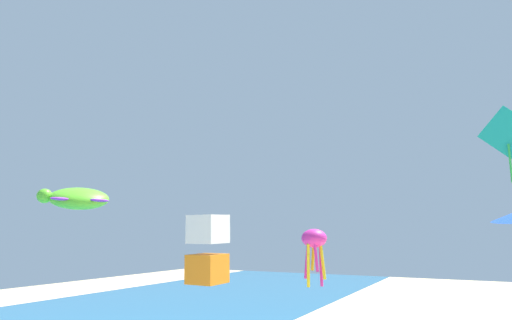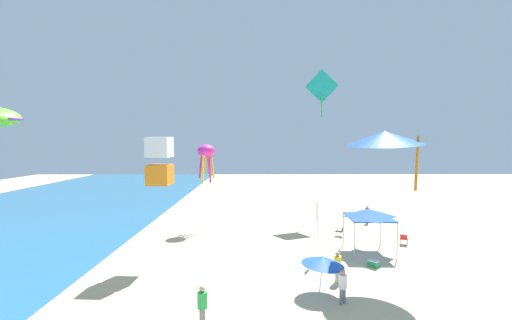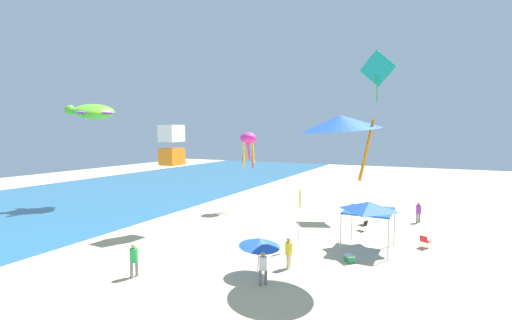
{
  "view_description": "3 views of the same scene",
  "coord_description": "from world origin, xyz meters",
  "views": [
    {
      "loc": [
        -18.02,
        3.13,
        7.06
      ],
      "look_at": [
        0.32,
        12.66,
        10.67
      ],
      "focal_mm": 30.23,
      "sensor_mm": 36.0,
      "label": 1
    },
    {
      "loc": [
        -23.55,
        8.04,
        7.6
      ],
      "look_at": [
        0.32,
        7.94,
        6.42
      ],
      "focal_mm": 24.62,
      "sensor_mm": 36.0,
      "label": 2
    },
    {
      "loc": [
        -22.27,
        -3.02,
        7.3
      ],
      "look_at": [
        0.32,
        8.06,
        5.41
      ],
      "focal_mm": 24.55,
      "sensor_mm": 36.0,
      "label": 3
    }
  ],
  "objects": [
    {
      "name": "kite_octopus_magenta",
      "position": [
        7.31,
        12.29,
        6.69
      ],
      "size": [
        1.55,
        1.55,
        3.44
      ],
      "rotation": [
        0.0,
        0.0,
        3.68
      ],
      "color": "#E02D9E"
    },
    {
      "name": "kite_delta_blue",
      "position": [
        -4.45,
        0.94,
        7.87
      ],
      "size": [
        5.54,
        5.52,
        3.33
      ],
      "rotation": [
        0.0,
        0.0,
        1.04
      ],
      "color": "blue"
    },
    {
      "name": "canopy_tent",
      "position": [
        0.37,
        0.15,
        2.71
      ],
      "size": [
        3.29,
        2.89,
        3.04
      ],
      "rotation": [
        0.0,
        0.0,
        -0.02
      ],
      "color": "#B7B7BC",
      "rests_on": "ground"
    },
    {
      "name": "kite_diamond_teal",
      "position": [
        11.83,
        1.31,
        13.09
      ],
      "size": [
        0.69,
        3.29,
        4.74
      ],
      "rotation": [
        0.0,
        0.0,
        1.19
      ],
      "color": "teal"
    },
    {
      "name": "person_by_tent",
      "position": [
        -7.4,
        3.89,
        0.97
      ],
      "size": [
        0.39,
        0.39,
        1.65
      ],
      "rotation": [
        0.0,
        0.0,
        2.39
      ],
      "color": "slate",
      "rests_on": "ground"
    },
    {
      "name": "banner_flag",
      "position": [
        -1.64,
        4.08,
        2.31
      ],
      "size": [
        0.36,
        0.06,
        3.85
      ],
      "color": "silver",
      "rests_on": "ground"
    },
    {
      "name": "kite_box_white",
      "position": [
        -1.87,
        13.92,
        6.47
      ],
      "size": [
        1.52,
        1.49,
        2.99
      ],
      "rotation": [
        0.0,
        0.0,
        4.64
      ],
      "color": "white"
    },
    {
      "name": "person_watching_sky",
      "position": [
        -9.44,
        10.19,
        1.02
      ],
      "size": [
        0.46,
        0.41,
        1.74
      ],
      "rotation": [
        0.0,
        0.0,
        2.99
      ],
      "color": "slate",
      "rests_on": "ground"
    },
    {
      "name": "person_beachcomber",
      "position": [
        9.01,
        -2.55,
        1.01
      ],
      "size": [
        0.41,
        0.41,
        1.71
      ],
      "rotation": [
        0.0,
        0.0,
        2.53
      ],
      "color": "slate",
      "rests_on": "ground"
    },
    {
      "name": "ground",
      "position": [
        0.0,
        0.0,
        -0.05
      ],
      "size": [
        120.0,
        120.0,
        0.1
      ],
      "primitive_type": "cube",
      "color": "#D6BC8C"
    },
    {
      "name": "beach_umbrella",
      "position": [
        -6.3,
        4.61,
        1.7
      ],
      "size": [
        2.19,
        2.19,
        2.07
      ],
      "color": "silver",
      "rests_on": "ground"
    },
    {
      "name": "folding_chair_right_of_tent",
      "position": [
        2.19,
        -3.08,
        0.47
      ],
      "size": [
        0.79,
        0.75,
        0.82
      ],
      "rotation": [
        0.0,
        0.0,
        1.08
      ],
      "color": "black",
      "rests_on": "ground"
    },
    {
      "name": "folding_chair_facing_ocean",
      "position": [
        4.48,
        1.09,
        0.47
      ],
      "size": [
        0.75,
        0.79,
        0.82
      ],
      "rotation": [
        0.0,
        0.0,
        2.66
      ],
      "color": "black",
      "rests_on": "ground"
    },
    {
      "name": "cooler_box",
      "position": [
        -2.47,
        0.76,
        0.2
      ],
      "size": [
        0.74,
        0.71,
        0.4
      ],
      "color": "#1E8C4C",
      "rests_on": "ground"
    },
    {
      "name": "person_near_umbrella",
      "position": [
        -4.86,
        3.54,
        1.0
      ],
      "size": [
        0.45,
        0.41,
        1.7
      ],
      "rotation": [
        0.0,
        0.0,
        3.21
      ],
      "color": "#C6B28C",
      "rests_on": "ground"
    }
  ]
}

